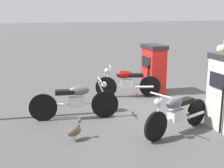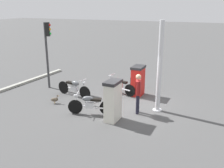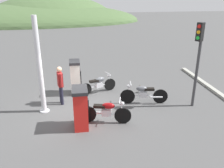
% 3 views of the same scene
% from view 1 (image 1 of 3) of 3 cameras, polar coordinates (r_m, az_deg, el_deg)
% --- Properties ---
extents(ground_plane, '(120.00, 120.00, 0.00)m').
position_cam_1_polar(ground_plane, '(8.46, 12.55, -4.34)').
color(ground_plane, '#4C4C4C').
extents(fuel_pump_near, '(0.62, 0.89, 1.53)m').
position_cam_1_polar(fuel_pump_near, '(9.64, 7.73, 2.80)').
color(fuel_pump_near, red).
rests_on(fuel_pump_near, ground).
extents(motorcycle_near_pump, '(1.90, 0.79, 0.96)m').
position_cam_1_polar(motorcycle_near_pump, '(9.16, 2.86, 0.29)').
color(motorcycle_near_pump, black).
rests_on(motorcycle_near_pump, ground).
extents(motorcycle_far_pump, '(1.88, 0.80, 0.95)m').
position_cam_1_polar(motorcycle_far_pump, '(6.60, 11.99, -5.18)').
color(motorcycle_far_pump, black).
rests_on(motorcycle_far_pump, ground).
extents(motorcycle_extra, '(2.09, 0.71, 0.97)m').
position_cam_1_polar(motorcycle_extra, '(7.34, -6.76, -2.89)').
color(motorcycle_extra, black).
rests_on(motorcycle_extra, ground).
extents(attendant_person, '(0.27, 0.58, 1.72)m').
position_cam_1_polar(attendant_person, '(8.24, 19.32, 1.88)').
color(attendant_person, '#1E1E2D').
rests_on(attendant_person, ground).
extents(wandering_duck, '(0.40, 0.31, 0.42)m').
position_cam_1_polar(wandering_duck, '(6.25, -6.99, -8.65)').
color(wandering_duck, brown).
rests_on(wandering_duck, ground).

